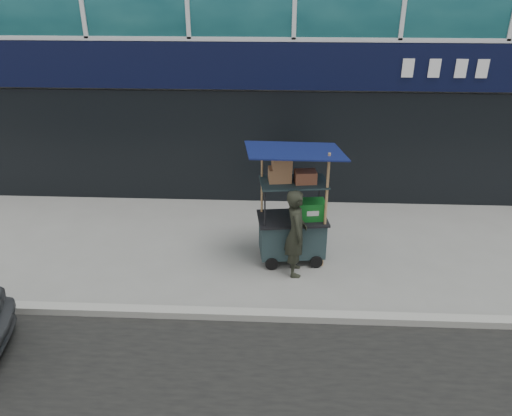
{
  "coord_description": "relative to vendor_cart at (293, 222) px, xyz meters",
  "views": [
    {
      "loc": [
        -0.24,
        -6.06,
        4.64
      ],
      "look_at": [
        -0.59,
        1.2,
        1.12
      ],
      "focal_mm": 35.0,
      "sensor_mm": 36.0,
      "label": 1
    }
  ],
  "objects": [
    {
      "name": "ground",
      "position": [
        -0.04,
        -1.5,
        -0.73
      ],
      "size": [
        80.0,
        80.0,
        0.0
      ],
      "primitive_type": "plane",
      "color": "slate",
      "rests_on": "ground"
    },
    {
      "name": "curb",
      "position": [
        -0.04,
        -1.7,
        -0.67
      ],
      "size": [
        80.0,
        0.18,
        0.12
      ],
      "primitive_type": "cube",
      "color": "gray",
      "rests_on": "ground"
    },
    {
      "name": "vendor_cart",
      "position": [
        0.0,
        0.0,
        0.0
      ],
      "size": [
        1.68,
        1.28,
        2.09
      ],
      "rotation": [
        0.0,
        0.0,
        0.13
      ],
      "color": "#1B292F",
      "rests_on": "ground"
    },
    {
      "name": "vendor_man",
      "position": [
        0.03,
        -0.44,
        0.02
      ],
      "size": [
        0.4,
        0.57,
        1.5
      ],
      "primitive_type": "imported",
      "rotation": [
        0.0,
        0.0,
        1.65
      ],
      "color": "black",
      "rests_on": "ground"
    }
  ]
}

